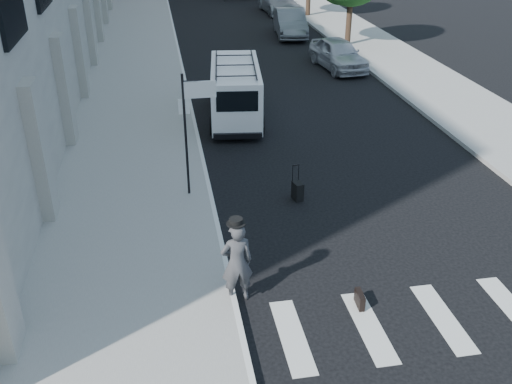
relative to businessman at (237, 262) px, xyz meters
name	(u,v)px	position (x,y,z in m)	size (l,w,h in m)	color
ground	(304,249)	(1.90, 1.63, -0.94)	(120.00, 120.00, 0.00)	black
sidewalk_left	(136,75)	(-2.35, 17.63, -0.87)	(4.50, 48.00, 0.15)	gray
sidewalk_right	(370,44)	(10.90, 21.63, -0.87)	(4.00, 56.00, 0.15)	gray
sign_pole	(193,110)	(-0.46, 4.83, 1.71)	(1.03, 0.07, 3.50)	black
businessman	(237,262)	(0.00, 0.00, 0.00)	(0.69, 0.45, 1.89)	#3E3E41
briefcase	(360,299)	(2.52, -0.69, -0.77)	(0.12, 0.44, 0.34)	black
suitcase	(298,191)	(2.34, 4.18, -0.67)	(0.30, 0.41, 1.04)	black
cargo_van	(235,90)	(1.56, 11.21, 0.15)	(2.40, 5.64, 2.09)	white
parked_car_a	(338,54)	(7.58, 17.31, -0.20)	(1.75, 4.36, 1.49)	#B1B3BA
parked_car_b	(290,23)	(6.90, 24.93, -0.15)	(1.68, 4.81, 1.59)	slate
parked_car_c	(278,2)	(7.78, 32.63, -0.16)	(2.20, 5.42, 1.57)	#A2A5AA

